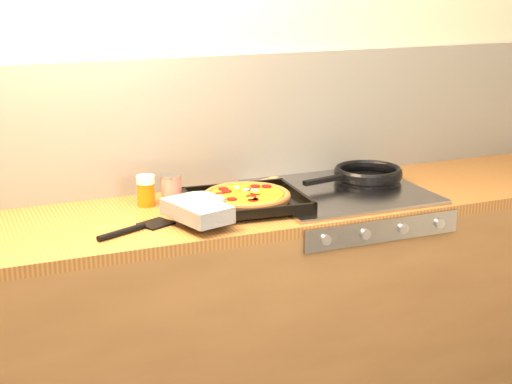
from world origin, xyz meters
name	(u,v)px	position (x,y,z in m)	size (l,w,h in m)	color
room_shell	(200,123)	(0.00, 1.39, 1.15)	(3.20, 3.20, 3.20)	white
counter_run	(229,324)	(0.00, 1.10, 0.45)	(3.20, 0.62, 0.90)	brown
stovetop	(340,192)	(0.45, 1.10, 0.91)	(0.60, 0.56, 0.02)	#939398
pizza_on_tray	(233,200)	(-0.01, 1.04, 0.94)	(0.53, 0.44, 0.07)	black
frying_pan	(367,175)	(0.61, 1.17, 0.94)	(0.46, 0.31, 0.04)	black
tomato_can	(172,189)	(-0.17, 1.22, 0.95)	(0.08, 0.08, 0.10)	#A40F0D
juice_glass	(146,190)	(-0.26, 1.23, 0.96)	(0.08, 0.08, 0.11)	#D1650C
wooden_spoon	(256,183)	(0.21, 1.33, 0.91)	(0.29, 0.13, 0.02)	#9F6C43
black_spatula	(136,228)	(-0.36, 0.97, 0.91)	(0.28, 0.16, 0.02)	black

